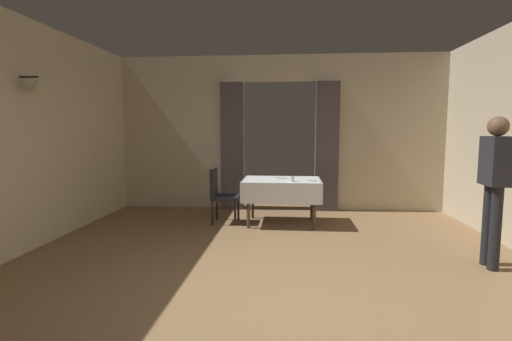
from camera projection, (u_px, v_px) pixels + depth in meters
name	position (u px, v px, depth m)	size (l,w,h in m)	color
ground	(265.00, 302.00, 3.50)	(10.08, 10.08, 0.00)	olive
wall_back	(279.00, 133.00, 7.48)	(6.40, 0.27, 3.00)	beige
dining_table_mid	(282.00, 186.00, 6.34)	(1.28, 0.93, 0.75)	#4C3D2D
chair_mid_left	(221.00, 192.00, 6.43)	(0.44, 0.44, 0.93)	black
plate_mid_a	(280.00, 178.00, 6.45)	(0.22, 0.22, 0.01)	white
plate_mid_b	(311.00, 181.00, 6.13)	(0.19, 0.19, 0.01)	white
glass_mid_c	(292.00, 179.00, 6.06)	(0.07, 0.07, 0.08)	silver
person_waiter_by_doorway	(495.00, 179.00, 4.27)	(0.23, 0.37, 1.72)	black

